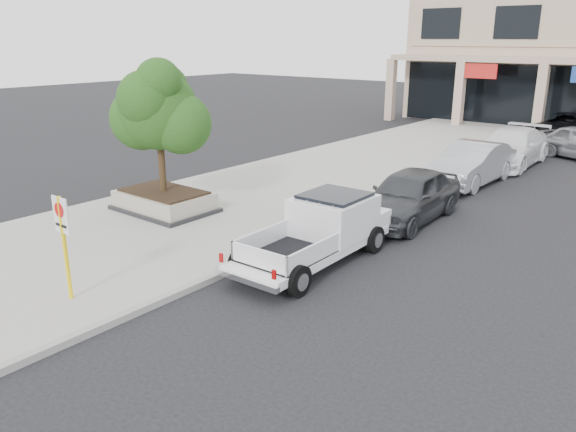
% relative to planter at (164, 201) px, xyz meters
% --- Properties ---
extents(ground, '(120.00, 120.00, 0.00)m').
position_rel_planter_xyz_m(ground, '(6.64, -2.62, -0.48)').
color(ground, black).
rests_on(ground, ground).
extents(sidewalk, '(8.00, 52.00, 0.15)m').
position_rel_planter_xyz_m(sidewalk, '(1.14, 3.38, -0.40)').
color(sidewalk, gray).
rests_on(sidewalk, ground).
extents(curb, '(0.20, 52.00, 0.15)m').
position_rel_planter_xyz_m(curb, '(5.09, 3.38, -0.40)').
color(curb, gray).
rests_on(curb, ground).
extents(planter, '(3.20, 2.20, 0.68)m').
position_rel_planter_xyz_m(planter, '(0.00, 0.00, 0.00)').
color(planter, black).
rests_on(planter, sidewalk).
extents(planter_tree, '(2.90, 2.55, 4.00)m').
position_rel_planter_xyz_m(planter_tree, '(0.13, 0.15, 2.94)').
color(planter_tree, black).
rests_on(planter_tree, planter).
extents(no_parking_sign, '(0.55, 0.09, 2.30)m').
position_rel_planter_xyz_m(no_parking_sign, '(3.60, -5.50, 1.16)').
color(no_parking_sign, yellow).
rests_on(no_parking_sign, sidewalk).
extents(hedge, '(1.10, 0.99, 0.93)m').
position_rel_planter_xyz_m(hedge, '(4.51, 1.77, 0.14)').
color(hedge, '#1F4915').
rests_on(hedge, sidewalk).
extents(pickup_truck, '(2.08, 5.34, 1.67)m').
position_rel_planter_xyz_m(pickup_truck, '(6.29, -0.30, 0.36)').
color(pickup_truck, white).
rests_on(pickup_truck, ground).
extents(curb_car_a, '(2.09, 4.87, 1.64)m').
position_rel_planter_xyz_m(curb_car_a, '(6.47, 4.52, 0.34)').
color(curb_car_a, '#313336').
rests_on(curb_car_a, ground).
extents(curb_car_b, '(1.90, 5.02, 1.64)m').
position_rel_planter_xyz_m(curb_car_b, '(6.20, 10.31, 0.34)').
color(curb_car_b, '#A1A4A8').
rests_on(curb_car_b, ground).
extents(curb_car_c, '(2.43, 5.74, 1.65)m').
position_rel_planter_xyz_m(curb_car_c, '(6.24, 14.81, 0.35)').
color(curb_car_c, white).
rests_on(curb_car_c, ground).
extents(curb_car_d, '(3.28, 5.96, 1.58)m').
position_rel_planter_xyz_m(curb_car_d, '(6.57, 22.88, 0.32)').
color(curb_car_d, black).
rests_on(curb_car_d, ground).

